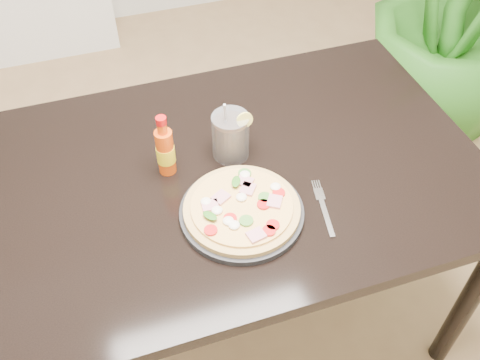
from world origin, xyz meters
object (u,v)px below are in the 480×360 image
object	(u,v)px
pizza	(242,207)
cola_cup	(231,137)
hot_sauce_bottle	(165,151)
dining_table	(227,190)
plate	(242,213)
fork	(323,206)

from	to	relation	value
pizza	cola_cup	distance (m)	0.22
hot_sauce_bottle	cola_cup	xyz separation A→B (m)	(0.18, 0.01, -0.01)
dining_table	cola_cup	bearing A→B (deg)	60.18
plate	fork	xyz separation A→B (m)	(0.20, -0.04, -0.01)
pizza	cola_cup	size ratio (longest dim) A/B	1.52
hot_sauce_bottle	fork	world-z (taller)	hot_sauce_bottle
hot_sauce_bottle	cola_cup	world-z (taller)	cola_cup
dining_table	pizza	xyz separation A→B (m)	(-0.01, -0.16, 0.11)
dining_table	plate	size ratio (longest dim) A/B	4.51
plate	cola_cup	bearing A→B (deg)	79.23
plate	cola_cup	size ratio (longest dim) A/B	1.62
hot_sauce_bottle	pizza	bearing A→B (deg)	-56.33
cola_cup	pizza	bearing A→B (deg)	-100.72
hot_sauce_bottle	fork	xyz separation A→B (m)	(0.34, -0.25, -0.07)
dining_table	plate	world-z (taller)	plate
pizza	fork	distance (m)	0.21
dining_table	hot_sauce_bottle	xyz separation A→B (m)	(-0.15, 0.05, 0.16)
hot_sauce_bottle	fork	bearing A→B (deg)	-36.09
hot_sauce_bottle	cola_cup	bearing A→B (deg)	2.63
dining_table	hot_sauce_bottle	bearing A→B (deg)	162.50
cola_cup	hot_sauce_bottle	bearing A→B (deg)	-177.37
dining_table	hot_sauce_bottle	size ratio (longest dim) A/B	7.58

